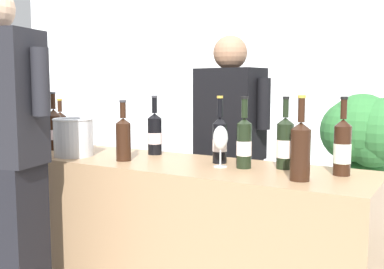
{
  "coord_description": "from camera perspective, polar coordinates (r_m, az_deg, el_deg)",
  "views": [
    {
      "loc": [
        1.33,
        -1.94,
        1.32
      ],
      "look_at": [
        0.18,
        0.0,
        1.07
      ],
      "focal_mm": 42.27,
      "sensor_mm": 36.0,
      "label": 1
    }
  ],
  "objects": [
    {
      "name": "wall_back",
      "position": [
        4.73,
        14.42,
        7.13
      ],
      "size": [
        8.0,
        0.1,
        2.8
      ],
      "primitive_type": "cube",
      "color": "silver",
      "rests_on": "ground_plane"
    },
    {
      "name": "counter",
      "position": [
        2.51,
        -3.68,
        -13.74
      ],
      "size": [
        2.16,
        0.57,
        0.92
      ],
      "primitive_type": "cube",
      "color": "#9E7A56",
      "rests_on": "ground_plane"
    },
    {
      "name": "wine_bottle_0",
      "position": [
        2.86,
        -18.81,
        0.48
      ],
      "size": [
        0.08,
        0.08,
        0.34
      ],
      "color": "black",
      "rests_on": "counter"
    },
    {
      "name": "wine_bottle_1",
      "position": [
        2.9,
        -16.98,
        0.65
      ],
      "size": [
        0.08,
        0.08,
        0.36
      ],
      "color": "black",
      "rests_on": "counter"
    },
    {
      "name": "wine_bottle_2",
      "position": [
        2.19,
        11.66,
        -1.09
      ],
      "size": [
        0.08,
        0.08,
        0.34
      ],
      "color": "black",
      "rests_on": "counter"
    },
    {
      "name": "wine_bottle_3",
      "position": [
        2.31,
        3.52,
        -0.63
      ],
      "size": [
        0.07,
        0.07,
        0.34
      ],
      "color": "black",
      "rests_on": "counter"
    },
    {
      "name": "wine_bottle_4",
      "position": [
        2.17,
        6.59,
        -0.97
      ],
      "size": [
        0.07,
        0.07,
        0.34
      ],
      "color": "black",
      "rests_on": "counter"
    },
    {
      "name": "wine_bottle_5",
      "position": [
        2.6,
        -4.73,
        0.14
      ],
      "size": [
        0.08,
        0.08,
        0.34
      ],
      "color": "black",
      "rests_on": "counter"
    },
    {
      "name": "wine_bottle_6",
      "position": [
        3.08,
        -16.26,
        0.71
      ],
      "size": [
        0.08,
        0.08,
        0.31
      ],
      "color": "black",
      "rests_on": "counter"
    },
    {
      "name": "wine_bottle_7",
      "position": [
        1.93,
        13.52,
        -1.82
      ],
      "size": [
        0.08,
        0.08,
        0.36
      ],
      "color": "black",
      "rests_on": "counter"
    },
    {
      "name": "wine_bottle_8",
      "position": [
        2.4,
        -8.66,
        -0.38
      ],
      "size": [
        0.08,
        0.08,
        0.32
      ],
      "color": "black",
      "rests_on": "counter"
    },
    {
      "name": "wine_bottle_9",
      "position": [
        2.1,
        18.44,
        -1.54
      ],
      "size": [
        0.08,
        0.08,
        0.35
      ],
      "color": "black",
      "rests_on": "counter"
    },
    {
      "name": "wine_glass",
      "position": [
        2.19,
        3.56,
        -0.6
      ],
      "size": [
        0.07,
        0.07,
        0.2
      ],
      "color": "silver",
      "rests_on": "counter"
    },
    {
      "name": "ice_bucket",
      "position": [
        2.61,
        -14.72,
        -0.3
      ],
      "size": [
        0.23,
        0.23,
        0.21
      ],
      "color": "silver",
      "rests_on": "counter"
    },
    {
      "name": "person_server",
      "position": [
        2.89,
        4.71,
        -4.16
      ],
      "size": [
        0.56,
        0.29,
        1.62
      ],
      "color": "black",
      "rests_on": "ground_plane"
    },
    {
      "name": "potted_shrub",
      "position": [
        3.2,
        21.06,
        -1.55
      ],
      "size": [
        0.61,
        0.45,
        1.26
      ],
      "color": "brown",
      "rests_on": "ground_plane"
    }
  ]
}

